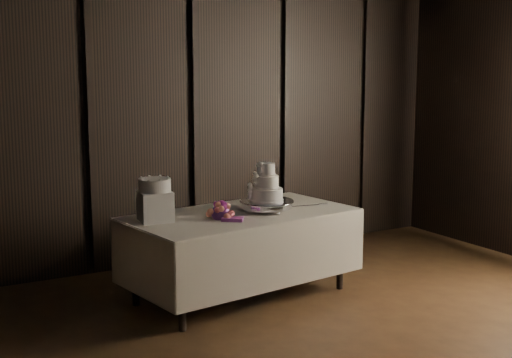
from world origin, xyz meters
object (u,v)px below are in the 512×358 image
(display_table, at_px, (241,251))
(bouquet, at_px, (220,212))
(cake_stand, at_px, (267,206))
(wedding_cake, at_px, (265,186))
(box_pedestal, at_px, (155,206))
(small_cake, at_px, (155,185))

(display_table, height_order, bouquet, bouquet)
(display_table, bearing_deg, cake_stand, -14.83)
(wedding_cake, bearing_deg, cake_stand, 36.35)
(display_table, xyz_separation_m, cake_stand, (0.24, -0.03, 0.39))
(display_table, relative_size, wedding_cake, 6.25)
(cake_stand, relative_size, wedding_cake, 1.43)
(wedding_cake, relative_size, box_pedestal, 1.30)
(small_cake, bearing_deg, cake_stand, -5.96)
(display_table, distance_m, box_pedestal, 0.90)
(display_table, bearing_deg, box_pedestal, 166.08)
(wedding_cake, xyz_separation_m, box_pedestal, (-0.99, 0.12, -0.10))
(box_pedestal, bearing_deg, cake_stand, -5.96)
(bouquet, bearing_deg, display_table, 24.41)
(cake_stand, relative_size, bouquet, 1.26)
(display_table, relative_size, cake_stand, 4.38)
(cake_stand, distance_m, small_cake, 1.05)
(wedding_cake, height_order, bouquet, wedding_cake)
(bouquet, bearing_deg, wedding_cake, 8.96)
(box_pedestal, bearing_deg, small_cake, 0.00)
(wedding_cake, bearing_deg, bouquet, -164.43)
(wedding_cake, bearing_deg, box_pedestal, 179.68)
(cake_stand, distance_m, box_pedestal, 1.02)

